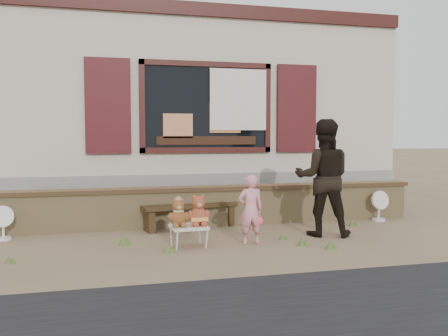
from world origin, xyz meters
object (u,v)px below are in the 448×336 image
object	(u,v)px
bench	(190,211)
adult	(323,178)
teddy_bear_left	(178,212)
teddy_bear_right	(198,210)
folding_chair	(189,228)
child	(251,210)

from	to	relation	value
bench	adult	xyz separation A→B (m)	(1.87, -1.00, 0.59)
teddy_bear_left	adult	bearing A→B (deg)	2.45
teddy_bear_left	teddy_bear_right	distance (m)	0.28
teddy_bear_right	adult	xyz separation A→B (m)	(1.98, 0.26, 0.38)
adult	folding_chair	bearing A→B (deg)	28.60
folding_chair	teddy_bear_right	xyz separation A→B (m)	(0.14, 0.01, 0.24)
teddy_bear_right	teddy_bear_left	bearing A→B (deg)	-180.00
teddy_bear_left	child	xyz separation A→B (m)	(1.02, -0.01, -0.00)
teddy_bear_left	child	bearing A→B (deg)	-5.55
bench	teddy_bear_right	distance (m)	1.29
teddy_bear_left	adult	world-z (taller)	adult
bench	teddy_bear_right	xyz separation A→B (m)	(-0.10, -1.27, 0.21)
teddy_bear_right	adult	distance (m)	2.03
bench	adult	bearing A→B (deg)	-40.33
child	teddy_bear_left	bearing A→B (deg)	2.39
bench	teddy_bear_right	bearing A→B (deg)	-106.88
folding_chair	child	distance (m)	0.90
bench	child	size ratio (longest dim) A/B	1.66
teddy_bear_left	folding_chair	bearing A→B (deg)	-0.00
folding_chair	teddy_bear_left	size ratio (longest dim) A/B	1.33
folding_chair	adult	xyz separation A→B (m)	(2.12, 0.27, 0.62)
child	adult	xyz separation A→B (m)	(1.24, 0.30, 0.40)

